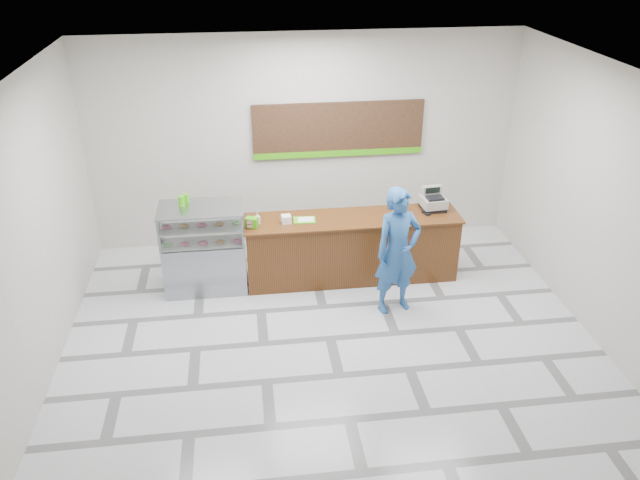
{
  "coord_description": "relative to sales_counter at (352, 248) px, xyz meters",
  "views": [
    {
      "loc": [
        -1.01,
        -6.73,
        5.06
      ],
      "look_at": [
        -0.02,
        0.9,
        1.03
      ],
      "focal_mm": 35.0,
      "sensor_mm": 36.0,
      "label": 1
    }
  ],
  "objects": [
    {
      "name": "display_case",
      "position": [
        -2.22,
        -0.0,
        0.16
      ],
      "size": [
        1.22,
        0.72,
        1.33
      ],
      "color": "gray",
      "rests_on": "floor"
    },
    {
      "name": "serving_tray",
      "position": [
        -0.72,
        -0.01,
        0.52
      ],
      "size": [
        0.34,
        0.25,
        0.02
      ],
      "rotation": [
        0.0,
        0.0,
        -0.06
      ],
      "color": "#57BB1C",
      "rests_on": "sales_counter"
    },
    {
      "name": "customer",
      "position": [
        0.47,
        -0.93,
        0.41
      ],
      "size": [
        0.77,
        0.6,
        1.86
      ],
      "primitive_type": "imported",
      "rotation": [
        0.0,
        0.0,
        0.25
      ],
      "color": "#265799",
      "rests_on": "floor"
    },
    {
      "name": "napkin_box",
      "position": [
        -0.99,
        -0.05,
        0.57
      ],
      "size": [
        0.15,
        0.15,
        0.12
      ],
      "primitive_type": "cube",
      "rotation": [
        0.0,
        0.0,
        0.09
      ],
      "color": "white",
      "rests_on": "sales_counter"
    },
    {
      "name": "sales_counter",
      "position": [
        0.0,
        0.0,
        0.0
      ],
      "size": [
        3.26,
        0.76,
        1.03
      ],
      "color": "#5F2E11",
      "rests_on": "floor"
    },
    {
      "name": "straw_cup",
      "position": [
        -1.41,
        -0.02,
        0.57
      ],
      "size": [
        0.08,
        0.08,
        0.12
      ],
      "primitive_type": "cylinder",
      "color": "silver",
      "rests_on": "sales_counter"
    },
    {
      "name": "donut_decal",
      "position": [
        0.79,
        -0.04,
        0.52
      ],
      "size": [
        0.17,
        0.17,
        0.0
      ],
      "primitive_type": "cylinder",
      "color": "pink",
      "rests_on": "sales_counter"
    },
    {
      "name": "green_cup_right",
      "position": [
        -2.42,
        0.2,
        0.88
      ],
      "size": [
        0.08,
        0.08,
        0.13
      ],
      "primitive_type": "cylinder",
      "color": "#3FA70E",
      "rests_on": "display_case"
    },
    {
      "name": "card_terminal",
      "position": [
        1.13,
        -0.02,
        0.53
      ],
      "size": [
        0.12,
        0.16,
        0.04
      ],
      "primitive_type": "cube",
      "rotation": [
        0.0,
        0.0,
        0.33
      ],
      "color": "black",
      "rests_on": "sales_counter"
    },
    {
      "name": "promo_box",
      "position": [
        -1.5,
        -0.13,
        0.59
      ],
      "size": [
        0.2,
        0.16,
        0.15
      ],
      "primitive_type": "cube",
      "rotation": [
        0.0,
        0.0,
        -0.35
      ],
      "color": "#3FA70E",
      "rests_on": "sales_counter"
    },
    {
      "name": "back_wall",
      "position": [
        -0.55,
        1.45,
        1.23
      ],
      "size": [
        7.0,
        0.0,
        7.0
      ],
      "primitive_type": "plane",
      "rotation": [
        1.57,
        0.0,
        0.0
      ],
      "color": "#BCB6AC",
      "rests_on": "floor"
    },
    {
      "name": "menu_board",
      "position": [
        -0.0,
        1.41,
        1.42
      ],
      "size": [
        2.8,
        0.06,
        0.9
      ],
      "color": "black",
      "rests_on": "back_wall"
    },
    {
      "name": "floor",
      "position": [
        -0.55,
        -1.55,
        -0.52
      ],
      "size": [
        7.0,
        7.0,
        0.0
      ],
      "primitive_type": "plane",
      "color": "silver",
      "rests_on": "ground"
    },
    {
      "name": "cash_register",
      "position": [
        1.28,
        0.16,
        0.64
      ],
      "size": [
        0.39,
        0.41,
        0.34
      ],
      "rotation": [
        0.0,
        0.0,
        0.09
      ],
      "color": "black",
      "rests_on": "sales_counter"
    },
    {
      "name": "ceiling",
      "position": [
        -0.55,
        -1.55,
        2.98
      ],
      "size": [
        7.0,
        7.0,
        0.0
      ],
      "primitive_type": "plane",
      "rotation": [
        3.14,
        0.0,
        0.0
      ],
      "color": "silver",
      "rests_on": "back_wall"
    },
    {
      "name": "green_cup_left",
      "position": [
        -2.48,
        0.09,
        0.89
      ],
      "size": [
        0.1,
        0.1,
        0.15
      ],
      "primitive_type": "cylinder",
      "color": "#3FA70E",
      "rests_on": "display_case"
    }
  ]
}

